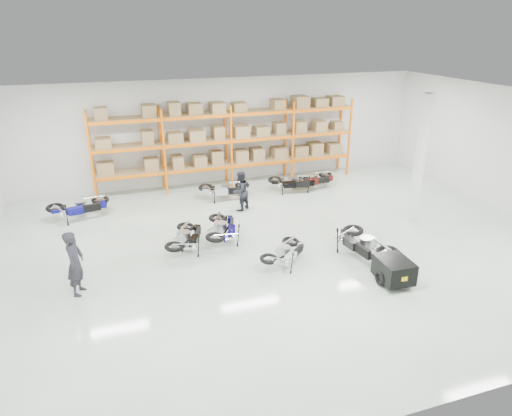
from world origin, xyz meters
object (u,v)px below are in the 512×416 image
object	(u,v)px
person_back	(240,191)
moto_touring_right	(363,239)
trailer	(394,270)
moto_back_c	(293,179)
moto_back_d	(313,176)
moto_back_a	(79,203)
moto_black_far_left	(187,234)
moto_blue_centre	(223,225)
moto_back_b	(225,186)
moto_silver_left	(286,249)
person_left	(75,263)

from	to	relation	value
person_back	moto_touring_right	bearing A→B (deg)	83.18
moto_touring_right	person_back	bearing A→B (deg)	109.82
trailer	person_back	xyz separation A→B (m)	(-2.41, 6.39, 0.35)
moto_back_c	person_back	size ratio (longest dim) A/B	1.17
moto_back_d	moto_back_a	bearing A→B (deg)	87.13
moto_black_far_left	moto_back_d	xyz separation A→B (m)	(6.20, 3.96, 0.01)
moto_blue_centre	moto_back_b	distance (m)	3.80
moto_silver_left	moto_back_d	bearing A→B (deg)	-71.22
moto_blue_centre	moto_back_d	xyz separation A→B (m)	(4.95, 3.68, -0.01)
moto_back_a	moto_back_b	bearing A→B (deg)	-99.01
moto_back_d	person_left	distance (m)	10.88
trailer	moto_silver_left	bearing A→B (deg)	143.29
moto_touring_right	person_back	size ratio (longest dim) A/B	1.28
moto_black_far_left	moto_back_d	size ratio (longest dim) A/B	0.98
moto_touring_right	person_left	distance (m)	8.13
trailer	moto_back_a	distance (m)	11.09
moto_touring_right	moto_back_d	size ratio (longest dim) A/B	1.12
moto_silver_left	moto_back_a	size ratio (longest dim) A/B	0.83
trailer	person_back	bearing A→B (deg)	113.76
person_left	person_back	bearing A→B (deg)	-36.27
moto_silver_left	moto_back_a	world-z (taller)	moto_back_a
moto_black_far_left	moto_back_a	size ratio (longest dim) A/B	0.91
moto_silver_left	moto_touring_right	distance (m)	2.38
trailer	moto_back_d	xyz separation A→B (m)	(1.26, 7.76, 0.12)
moto_blue_centre	person_back	xyz separation A→B (m)	(1.28, 2.30, 0.22)
moto_silver_left	moto_touring_right	bearing A→B (deg)	-138.05
moto_back_c	trailer	bearing A→B (deg)	-167.23
moto_back_b	moto_silver_left	bearing A→B (deg)	-170.54
trailer	moto_back_c	size ratio (longest dim) A/B	0.96
moto_silver_left	moto_black_far_left	size ratio (longest dim) A/B	0.91
moto_silver_left	person_back	distance (m)	4.44
moto_back_a	moto_back_c	bearing A→B (deg)	-100.39
moto_black_far_left	moto_back_c	distance (m)	6.49
moto_back_d	person_back	bearing A→B (deg)	106.14
moto_back_b	moto_touring_right	bearing A→B (deg)	-150.14
moto_touring_right	moto_back_b	distance (m)	6.69
person_left	moto_back_b	bearing A→B (deg)	-27.10
moto_blue_centre	moto_back_c	distance (m)	5.35
moto_back_b	person_left	size ratio (longest dim) A/B	1.01
trailer	moto_blue_centre	bearing A→B (deg)	135.17
moto_blue_centre	moto_back_c	xyz separation A→B (m)	(3.98, 3.58, -0.00)
moto_blue_centre	trailer	distance (m)	5.51
trailer	moto_back_c	world-z (taller)	moto_back_c
moto_back_a	moto_black_far_left	bearing A→B (deg)	-150.35
trailer	person_back	world-z (taller)	person_back
moto_black_far_left	moto_touring_right	size ratio (longest dim) A/B	0.88
moto_black_far_left	moto_back_b	bearing A→B (deg)	-96.07
trailer	moto_touring_right	bearing A→B (deg)	93.06
moto_black_far_left	moto_back_d	distance (m)	7.35
moto_silver_left	trailer	size ratio (longest dim) A/B	0.92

